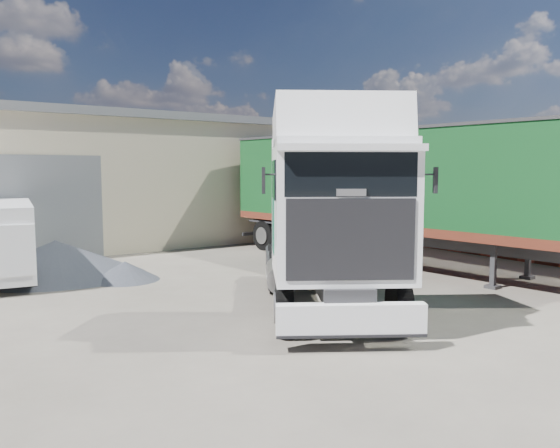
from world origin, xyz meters
TOP-DOWN VIEW (x-y plane):
  - ground at (0.00, 0.00)m, footprint 120.00×120.00m
  - brick_boundary_wall at (11.50, 6.00)m, footprint 0.35×26.00m
  - tractor_unit at (1.50, -0.99)m, footprint 5.64×6.92m
  - box_trailer at (7.34, 3.10)m, footprint 4.07×13.30m
  - gravel_heap at (-2.36, 7.00)m, footprint 6.48×6.48m

SIDE VIEW (x-z plane):
  - ground at x=0.00m, z-range 0.00..0.00m
  - gravel_heap at x=-2.36m, z-range -0.04..1.03m
  - brick_boundary_wall at x=11.50m, z-range 0.00..2.50m
  - tractor_unit at x=1.50m, z-range -0.36..4.14m
  - box_trailer at x=7.34m, z-range 0.48..4.83m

